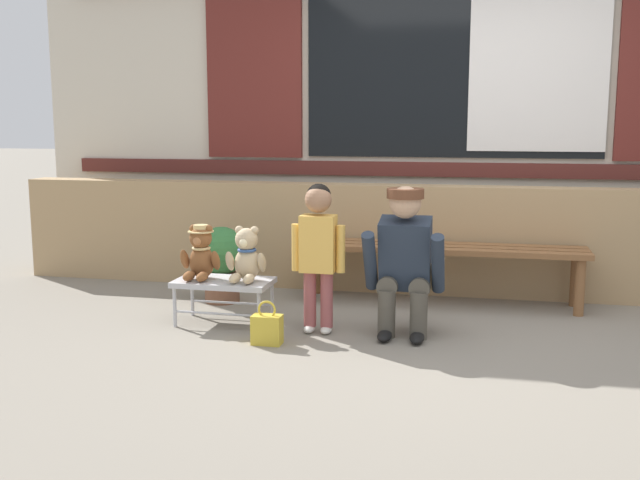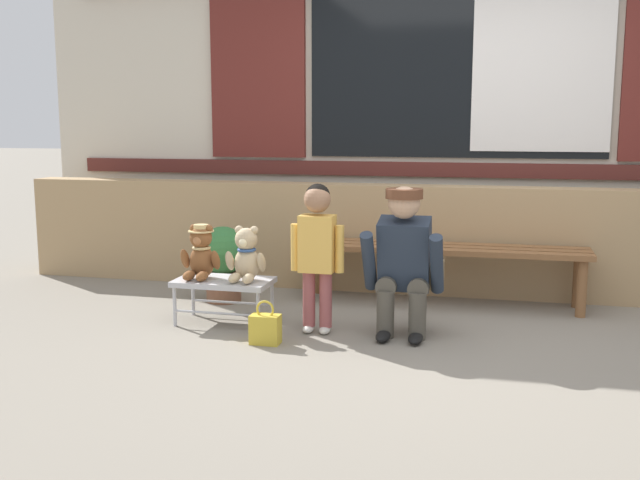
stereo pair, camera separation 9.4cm
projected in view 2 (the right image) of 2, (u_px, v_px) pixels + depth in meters
The scene contains 11 objects.
ground_plane at pixel (429, 346), 4.45m from camera, with size 60.00×60.00×0.00m, color gray.
brick_low_wall at pixel (448, 240), 5.75m from camera, with size 7.14×0.25×0.85m, color tan.
shop_facade at pixel (458, 64), 6.03m from camera, with size 7.29×0.26×3.61m.
wooden_bench_long at pixel (442, 255), 5.41m from camera, with size 2.10×0.40×0.44m.
small_display_bench at pixel (224, 284), 4.92m from camera, with size 0.64×0.36×0.30m.
teddy_bear_with_hat at pixel (201, 253), 4.92m from camera, with size 0.28×0.27×0.36m.
teddy_bear_plain at pixel (246, 256), 4.85m from camera, with size 0.28×0.26×0.36m.
child_standing at pixel (317, 242), 4.64m from camera, with size 0.35×0.18×0.96m.
adult_crouching at pixel (405, 261), 4.60m from camera, with size 0.50×0.49×0.95m.
handbag_on_ground at pixel (265, 328), 4.48m from camera, with size 0.18×0.11×0.27m.
potted_plant at pixel (223, 259), 5.51m from camera, with size 0.36×0.36×0.57m.
Camera 2 is at (0.38, -4.33, 1.33)m, focal length 41.33 mm.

